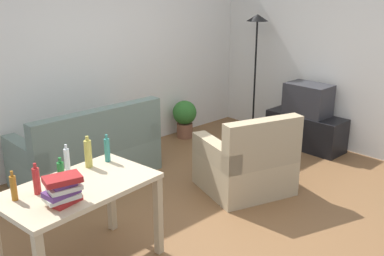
{
  "coord_description": "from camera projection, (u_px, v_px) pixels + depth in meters",
  "views": [
    {
      "loc": [
        -3.08,
        -2.82,
        2.27
      ],
      "look_at": [
        0.1,
        0.5,
        0.75
      ],
      "focal_mm": 41.66,
      "sensor_mm": 36.0,
      "label": 1
    }
  ],
  "objects": [
    {
      "name": "bottle_amber",
      "position": [
        14.0,
        188.0,
        3.2
      ],
      "size": [
        0.05,
        0.05,
        0.23
      ],
      "color": "#9E6019",
      "rests_on": "desk"
    },
    {
      "name": "bottle_green",
      "position": [
        61.0,
        173.0,
        3.44
      ],
      "size": [
        0.05,
        0.05,
        0.23
      ],
      "color": "#1E722D",
      "rests_on": "desk"
    },
    {
      "name": "wall_right",
      "position": [
        353.0,
        53.0,
        5.95
      ],
      "size": [
        0.1,
        4.4,
        2.7
      ],
      "primitive_type": "cube",
      "color": "silver",
      "rests_on": "ground_plane"
    },
    {
      "name": "wall_rear",
      "position": [
        96.0,
        56.0,
        5.75
      ],
      "size": [
        5.2,
        0.1,
        2.7
      ],
      "primitive_type": "cube",
      "color": "silver",
      "rests_on": "ground_plane"
    },
    {
      "name": "bottle_squat",
      "position": [
        88.0,
        153.0,
        3.76
      ],
      "size": [
        0.06,
        0.06,
        0.28
      ],
      "color": "#BCB24C",
      "rests_on": "desk"
    },
    {
      "name": "potted_plant",
      "position": [
        185.0,
        116.0,
        6.71
      ],
      "size": [
        0.36,
        0.36,
        0.57
      ],
      "color": "brown",
      "rests_on": "ground_plane"
    },
    {
      "name": "bottle_tall",
      "position": [
        107.0,
        150.0,
        3.89
      ],
      "size": [
        0.05,
        0.05,
        0.25
      ],
      "color": "teal",
      "rests_on": "desk"
    },
    {
      "name": "torchiere_lamp",
      "position": [
        256.0,
        41.0,
        6.63
      ],
      "size": [
        0.32,
        0.32,
        1.81
      ],
      "color": "black",
      "rests_on": "ground_plane"
    },
    {
      "name": "tv",
      "position": [
        308.0,
        99.0,
        6.2
      ],
      "size": [
        0.41,
        0.6,
        0.44
      ],
      "rotation": [
        0.0,
        0.0,
        1.57
      ],
      "color": "#2D2D33",
      "rests_on": "tv_stand"
    },
    {
      "name": "ground_plane",
      "position": [
        218.0,
        210.0,
        4.67
      ],
      "size": [
        5.2,
        4.4,
        0.02
      ],
      "primitive_type": "cube",
      "color": "brown"
    },
    {
      "name": "armchair",
      "position": [
        247.0,
        164.0,
        4.98
      ],
      "size": [
        1.12,
        1.08,
        0.92
      ],
      "rotation": [
        0.0,
        0.0,
        2.83
      ],
      "color": "tan",
      "rests_on": "ground_plane"
    },
    {
      "name": "tv_stand",
      "position": [
        305.0,
        131.0,
        6.34
      ],
      "size": [
        0.44,
        1.1,
        0.48
      ],
      "rotation": [
        0.0,
        0.0,
        1.57
      ],
      "color": "black",
      "rests_on": "ground_plane"
    },
    {
      "name": "book_stack",
      "position": [
        63.0,
        190.0,
        3.13
      ],
      "size": [
        0.28,
        0.22,
        0.22
      ],
      "color": "maroon",
      "rests_on": "desk"
    },
    {
      "name": "couch",
      "position": [
        89.0,
        154.0,
        5.29
      ],
      "size": [
        1.64,
        0.84,
        0.92
      ],
      "rotation": [
        0.0,
        0.0,
        3.14
      ],
      "color": "slate",
      "rests_on": "ground_plane"
    },
    {
      "name": "desk",
      "position": [
        79.0,
        198.0,
        3.5
      ],
      "size": [
        1.27,
        0.83,
        0.76
      ],
      "rotation": [
        0.0,
        0.0,
        0.11
      ],
      "color": "#C6B28E",
      "rests_on": "ground_plane"
    },
    {
      "name": "bottle_red",
      "position": [
        37.0,
        181.0,
        3.29
      ],
      "size": [
        0.05,
        0.05,
        0.24
      ],
      "color": "#AD2323",
      "rests_on": "desk"
    },
    {
      "name": "bottle_clear",
      "position": [
        67.0,
        161.0,
        3.63
      ],
      "size": [
        0.05,
        0.05,
        0.26
      ],
      "color": "silver",
      "rests_on": "desk"
    }
  ]
}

